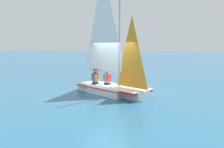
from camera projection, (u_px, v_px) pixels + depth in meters
ground_plane at (112, 94)px, 10.77m from camera, size 260.00×260.00×0.00m
sailboat_main at (111, 75)px, 10.69m from camera, size 2.93×4.14×6.17m
sailor_helm at (107, 79)px, 11.19m from camera, size 0.39×0.42×1.16m
sailor_crew at (95, 79)px, 11.31m from camera, size 0.39×0.42×1.16m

